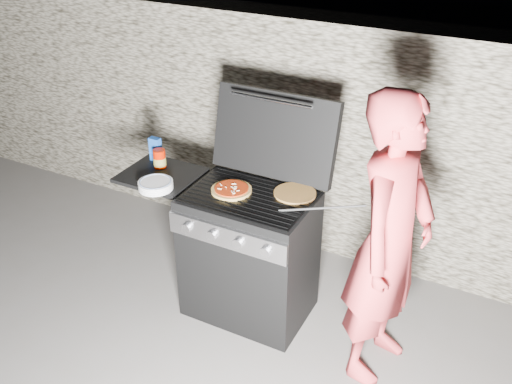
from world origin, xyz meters
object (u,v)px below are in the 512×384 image
at_px(sauce_jar, 160,159).
at_px(person, 390,243).
at_px(pizza_topped, 231,189).
at_px(gas_grill, 217,245).

bearing_deg(sauce_jar, person, -4.76).
distance_m(pizza_topped, sauce_jar, 0.61).
distance_m(pizza_topped, person, 1.04).
relative_size(pizza_topped, person, 0.14).
distance_m(gas_grill, sauce_jar, 0.70).
distance_m(sauce_jar, person, 1.65).
xyz_separation_m(gas_grill, sauce_jar, (-0.48, 0.07, 0.51)).
distance_m(gas_grill, pizza_topped, 0.49).
xyz_separation_m(gas_grill, person, (1.16, -0.06, 0.43)).
bearing_deg(pizza_topped, sauce_jar, 172.66).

